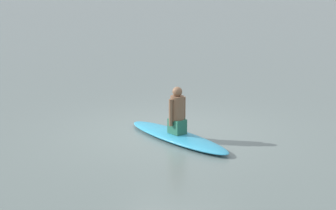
# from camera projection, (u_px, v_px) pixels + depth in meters

# --- Properties ---
(ground_plane) EXTENTS (400.00, 400.00, 0.00)m
(ground_plane) POSITION_uv_depth(u_px,v_px,m) (170.00, 132.00, 10.55)
(ground_plane) COLOR slate
(surfboard) EXTENTS (1.73, 2.72, 0.14)m
(surfboard) POSITION_uv_depth(u_px,v_px,m) (177.00, 137.00, 10.05)
(surfboard) COLOR #339EC6
(surfboard) RESTS_ON ground
(person_paddler) EXTENTS (0.39, 0.37, 0.91)m
(person_paddler) POSITION_uv_depth(u_px,v_px,m) (177.00, 112.00, 9.93)
(person_paddler) COLOR #26664C
(person_paddler) RESTS_ON surfboard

